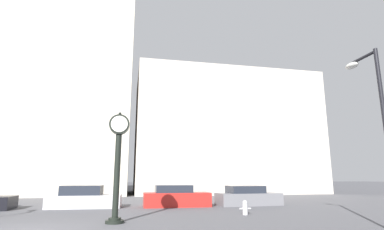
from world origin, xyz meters
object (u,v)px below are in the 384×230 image
object	(u,v)px
fire_hydrant_near	(245,207)
street_clock	(118,156)
car_silver	(84,198)
car_red	(176,197)
car_grey	(248,197)
street_lamp_right	(374,108)

from	to	relation	value
fire_hydrant_near	street_clock	bearing A→B (deg)	-166.31
car_silver	car_red	distance (m)	5.54
car_red	car_grey	world-z (taller)	car_red
street_clock	street_lamp_right	distance (m)	9.98
car_silver	street_lamp_right	bearing A→B (deg)	-41.15
car_silver	car_red	size ratio (longest dim) A/B	1.03
street_clock	fire_hydrant_near	bearing A→B (deg)	13.69
car_grey	car_silver	bearing A→B (deg)	173.86
car_red	car_grey	distance (m)	4.74
car_grey	street_clock	bearing A→B (deg)	-146.28
street_clock	car_silver	size ratio (longest dim) A/B	1.06
car_red	fire_hydrant_near	bearing A→B (deg)	-60.26
car_red	street_lamp_right	size ratio (longest dim) A/B	0.65
street_lamp_right	fire_hydrant_near	bearing A→B (deg)	117.81
car_silver	car_grey	size ratio (longest dim) A/B	1.01
street_clock	car_silver	xyz separation A→B (m)	(-2.09, 6.68, -2.11)
car_grey	fire_hydrant_near	distance (m)	5.14
street_clock	car_red	size ratio (longest dim) A/B	1.09
car_grey	fire_hydrant_near	size ratio (longest dim) A/B	6.12
street_clock	street_lamp_right	bearing A→B (deg)	-23.91
fire_hydrant_near	car_grey	bearing A→B (deg)	66.34
car_grey	car_red	bearing A→B (deg)	174.96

